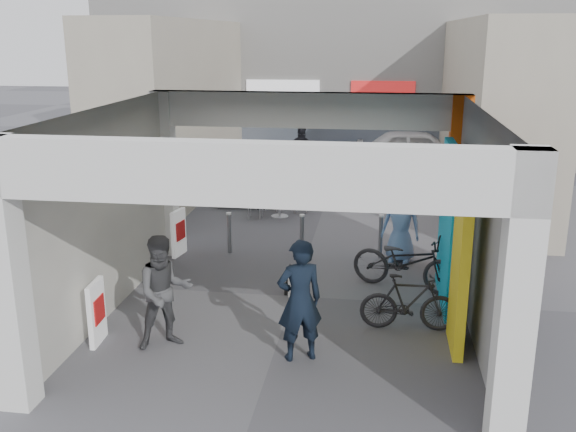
% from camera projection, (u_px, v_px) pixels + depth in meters
% --- Properties ---
extents(ground, '(90.00, 90.00, 0.00)m').
position_uv_depth(ground, '(293.00, 296.00, 11.70)').
color(ground, '#545358').
rests_on(ground, ground).
extents(arcade_canopy, '(6.40, 6.45, 6.40)m').
position_uv_depth(arcade_canopy, '(320.00, 184.00, 10.21)').
color(arcade_canopy, silver).
rests_on(arcade_canopy, ground).
extents(far_building, '(18.00, 4.08, 8.00)m').
position_uv_depth(far_building, '(344.00, 51.00, 23.93)').
color(far_building, silver).
rests_on(far_building, ground).
extents(plaza_bldg_left, '(2.00, 9.00, 5.00)m').
position_uv_depth(plaza_bldg_left, '(176.00, 109.00, 18.77)').
color(plaza_bldg_left, '#A8A08B').
rests_on(plaza_bldg_left, ground).
extents(plaza_bldg_right, '(2.00, 9.00, 5.00)m').
position_uv_depth(plaza_bldg_right, '(493.00, 114.00, 17.54)').
color(plaza_bldg_right, '#A8A08B').
rests_on(plaza_bldg_right, ground).
extents(bollard_left, '(0.09, 0.09, 0.89)m').
position_uv_depth(bollard_left, '(229.00, 233.00, 13.92)').
color(bollard_left, gray).
rests_on(bollard_left, ground).
extents(bollard_center, '(0.09, 0.09, 0.88)m').
position_uv_depth(bollard_center, '(302.00, 235.00, 13.79)').
color(bollard_center, gray).
rests_on(bollard_center, ground).
extents(bollard_right, '(0.09, 0.09, 0.93)m').
position_uv_depth(bollard_right, '(381.00, 237.00, 13.61)').
color(bollard_right, gray).
rests_on(bollard_right, ground).
extents(advert_board_near, '(0.13, 0.55, 1.00)m').
position_uv_depth(advert_board_near, '(97.00, 312.00, 9.82)').
color(advert_board_near, silver).
rests_on(advert_board_near, ground).
extents(advert_board_far, '(0.18, 0.56, 1.00)m').
position_uv_depth(advert_board_far, '(179.00, 232.00, 13.76)').
color(advert_board_far, silver).
rests_on(advert_board_far, ground).
extents(cafe_set, '(1.51, 1.22, 0.91)m').
position_uv_depth(cafe_set, '(277.00, 202.00, 17.00)').
color(cafe_set, '#B0B1B6').
rests_on(cafe_set, ground).
extents(produce_stand, '(1.32, 0.72, 0.87)m').
position_uv_depth(produce_stand, '(240.00, 194.00, 17.70)').
color(produce_stand, black).
rests_on(produce_stand, ground).
extents(crate_stack, '(0.55, 0.50, 0.56)m').
position_uv_depth(crate_stack, '(336.00, 182.00, 19.41)').
color(crate_stack, '#1B5E22').
rests_on(crate_stack, ground).
extents(border_collie, '(0.23, 0.45, 0.62)m').
position_uv_depth(border_collie, '(293.00, 282.00, 11.70)').
color(border_collie, black).
rests_on(border_collie, ground).
extents(man_with_dog, '(0.79, 0.67, 1.84)m').
position_uv_depth(man_with_dog, '(300.00, 300.00, 9.22)').
color(man_with_dog, black).
rests_on(man_with_dog, ground).
extents(man_back_turned, '(1.08, 1.01, 1.76)m').
position_uv_depth(man_back_turned, '(164.00, 292.00, 9.62)').
color(man_back_turned, '#414144').
rests_on(man_back_turned, ground).
extents(man_elderly, '(0.88, 0.66, 1.62)m').
position_uv_depth(man_elderly, '(401.00, 224.00, 13.32)').
color(man_elderly, '#6288BF').
rests_on(man_elderly, ground).
extents(man_crates, '(1.16, 0.69, 1.84)m').
position_uv_depth(man_crates, '(302.00, 155.00, 20.27)').
color(man_crates, black).
rests_on(man_crates, ground).
extents(bicycle_front, '(2.19, 1.35, 1.08)m').
position_uv_depth(bicycle_front, '(406.00, 262.00, 11.89)').
color(bicycle_front, black).
rests_on(bicycle_front, ground).
extents(bicycle_rear, '(1.58, 0.49, 0.94)m').
position_uv_depth(bicycle_rear, '(409.00, 302.00, 10.27)').
color(bicycle_rear, black).
rests_on(bicycle_rear, ground).
extents(white_van, '(4.41, 1.92, 1.48)m').
position_uv_depth(white_van, '(419.00, 151.00, 22.06)').
color(white_van, white).
rests_on(white_van, ground).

